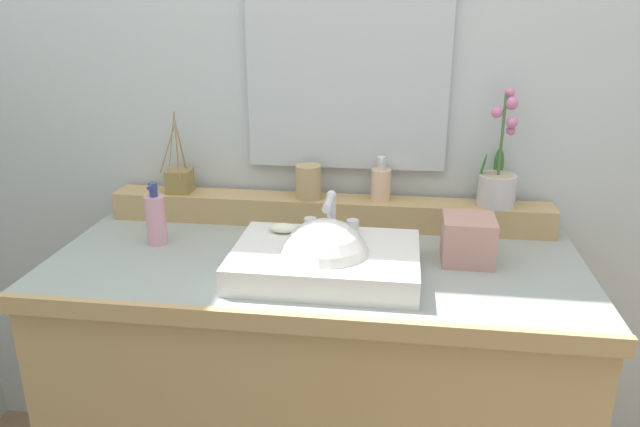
{
  "coord_description": "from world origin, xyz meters",
  "views": [
    {
      "loc": [
        0.21,
        -1.44,
        1.49
      ],
      "look_at": [
        0.02,
        -0.03,
        0.99
      ],
      "focal_mm": 34.12,
      "sensor_mm": 36.0,
      "label": 1
    }
  ],
  "objects_px": {
    "potted_plant": "(498,179)",
    "sink_basin": "(325,262)",
    "tissue_box": "(468,239)",
    "reed_diffuser": "(180,180)",
    "lotion_bottle": "(156,218)",
    "soap_dispenser": "(381,183)",
    "soap_bar": "(283,229)",
    "tumbler_cup": "(308,182)"
  },
  "relations": [
    {
      "from": "reed_diffuser",
      "to": "tissue_box",
      "type": "distance_m",
      "value": 0.87
    },
    {
      "from": "soap_bar",
      "to": "tissue_box",
      "type": "height_order",
      "value": "tissue_box"
    },
    {
      "from": "soap_dispenser",
      "to": "reed_diffuser",
      "type": "height_order",
      "value": "reed_diffuser"
    },
    {
      "from": "potted_plant",
      "to": "sink_basin",
      "type": "bearing_deg",
      "value": -141.53
    },
    {
      "from": "soap_dispenser",
      "to": "tissue_box",
      "type": "height_order",
      "value": "soap_dispenser"
    },
    {
      "from": "soap_dispenser",
      "to": "potted_plant",
      "type": "bearing_deg",
      "value": -0.67
    },
    {
      "from": "tumbler_cup",
      "to": "lotion_bottle",
      "type": "distance_m",
      "value": 0.44
    },
    {
      "from": "sink_basin",
      "to": "tissue_box",
      "type": "distance_m",
      "value": 0.37
    },
    {
      "from": "sink_basin",
      "to": "soap_bar",
      "type": "bearing_deg",
      "value": 142.05
    },
    {
      "from": "potted_plant",
      "to": "lotion_bottle",
      "type": "bearing_deg",
      "value": -167.0
    },
    {
      "from": "soap_bar",
      "to": "soap_dispenser",
      "type": "height_order",
      "value": "soap_dispenser"
    },
    {
      "from": "tissue_box",
      "to": "sink_basin",
      "type": "bearing_deg",
      "value": -159.24
    },
    {
      "from": "tumbler_cup",
      "to": "lotion_bottle",
      "type": "relative_size",
      "value": 0.58
    },
    {
      "from": "reed_diffuser",
      "to": "tissue_box",
      "type": "relative_size",
      "value": 1.9
    },
    {
      "from": "sink_basin",
      "to": "soap_bar",
      "type": "relative_size",
      "value": 6.43
    },
    {
      "from": "tissue_box",
      "to": "soap_dispenser",
      "type": "bearing_deg",
      "value": 136.16
    },
    {
      "from": "tumbler_cup",
      "to": "tissue_box",
      "type": "distance_m",
      "value": 0.5
    },
    {
      "from": "potted_plant",
      "to": "tumbler_cup",
      "type": "bearing_deg",
      "value": -178.88
    },
    {
      "from": "tumbler_cup",
      "to": "reed_diffuser",
      "type": "relative_size",
      "value": 0.41
    },
    {
      "from": "soap_bar",
      "to": "potted_plant",
      "type": "xyz_separation_m",
      "value": [
        0.57,
        0.26,
        0.08
      ]
    },
    {
      "from": "reed_diffuser",
      "to": "soap_dispenser",
      "type": "bearing_deg",
      "value": 0.4
    },
    {
      "from": "sink_basin",
      "to": "soap_bar",
      "type": "distance_m",
      "value": 0.16
    },
    {
      "from": "soap_dispenser",
      "to": "reed_diffuser",
      "type": "bearing_deg",
      "value": -179.6
    },
    {
      "from": "potted_plant",
      "to": "tissue_box",
      "type": "height_order",
      "value": "potted_plant"
    },
    {
      "from": "sink_basin",
      "to": "tumbler_cup",
      "type": "relative_size",
      "value": 4.49
    },
    {
      "from": "soap_bar",
      "to": "tissue_box",
      "type": "distance_m",
      "value": 0.47
    },
    {
      "from": "soap_dispenser",
      "to": "tumbler_cup",
      "type": "height_order",
      "value": "soap_dispenser"
    },
    {
      "from": "tumbler_cup",
      "to": "soap_dispenser",
      "type": "bearing_deg",
      "value": 3.9
    },
    {
      "from": "sink_basin",
      "to": "tissue_box",
      "type": "xyz_separation_m",
      "value": [
        0.35,
        0.13,
        0.03
      ]
    },
    {
      "from": "sink_basin",
      "to": "reed_diffuser",
      "type": "distance_m",
      "value": 0.61
    },
    {
      "from": "reed_diffuser",
      "to": "lotion_bottle",
      "type": "height_order",
      "value": "reed_diffuser"
    },
    {
      "from": "reed_diffuser",
      "to": "sink_basin",
      "type": "bearing_deg",
      "value": -35.65
    },
    {
      "from": "potted_plant",
      "to": "reed_diffuser",
      "type": "xyz_separation_m",
      "value": [
        -0.93,
        -0.0,
        -0.04
      ]
    },
    {
      "from": "soap_dispenser",
      "to": "lotion_bottle",
      "type": "bearing_deg",
      "value": -160.05
    },
    {
      "from": "potted_plant",
      "to": "reed_diffuser",
      "type": "distance_m",
      "value": 0.93
    },
    {
      "from": "potted_plant",
      "to": "tissue_box",
      "type": "bearing_deg",
      "value": -113.12
    },
    {
      "from": "sink_basin",
      "to": "lotion_bottle",
      "type": "xyz_separation_m",
      "value": [
        -0.48,
        0.14,
        0.04
      ]
    },
    {
      "from": "lotion_bottle",
      "to": "reed_diffuser",
      "type": "bearing_deg",
      "value": 91.96
    },
    {
      "from": "soap_bar",
      "to": "tumbler_cup",
      "type": "xyz_separation_m",
      "value": [
        0.03,
        0.25,
        0.05
      ]
    },
    {
      "from": "soap_dispenser",
      "to": "tissue_box",
      "type": "distance_m",
      "value": 0.33
    },
    {
      "from": "soap_dispenser",
      "to": "reed_diffuser",
      "type": "distance_m",
      "value": 0.61
    },
    {
      "from": "soap_dispenser",
      "to": "lotion_bottle",
      "type": "height_order",
      "value": "soap_dispenser"
    }
  ]
}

